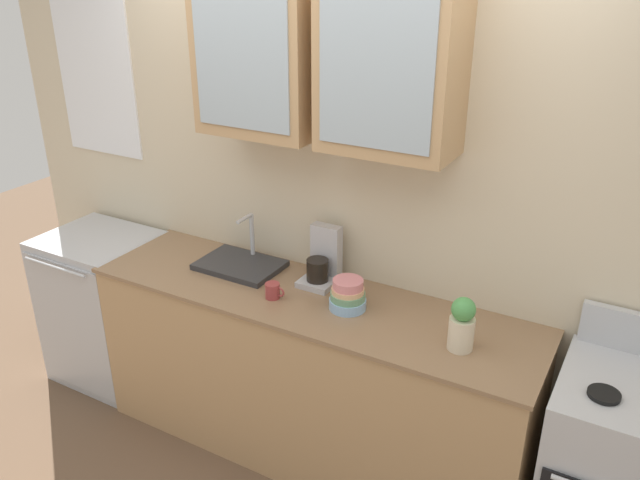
{
  "coord_description": "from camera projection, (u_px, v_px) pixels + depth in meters",
  "views": [
    {
      "loc": [
        1.39,
        -2.33,
        2.46
      ],
      "look_at": [
        0.07,
        0.0,
        1.25
      ],
      "focal_mm": 36.17,
      "sensor_mm": 36.0,
      "label": 1
    }
  ],
  "objects": [
    {
      "name": "vase",
      "position": [
        462.0,
        324.0,
        2.65
      ],
      "size": [
        0.11,
        0.11,
        0.24
      ],
      "color": "beige",
      "rests_on": "counter"
    },
    {
      "name": "coffee_maker",
      "position": [
        322.0,
        262.0,
        3.2
      ],
      "size": [
        0.17,
        0.2,
        0.29
      ],
      "color": "#B7B7BC",
      "rests_on": "counter"
    },
    {
      "name": "cup_near_sink",
      "position": [
        273.0,
        291.0,
        3.08
      ],
      "size": [
        0.1,
        0.07,
        0.08
      ],
      "color": "#993838",
      "rests_on": "counter"
    },
    {
      "name": "ground_plane",
      "position": [
        309.0,
        447.0,
        3.49
      ],
      "size": [
        10.0,
        10.0,
        0.0
      ],
      "primitive_type": "plane",
      "color": "brown"
    },
    {
      "name": "bowl_stack",
      "position": [
        347.0,
        296.0,
        2.97
      ],
      "size": [
        0.17,
        0.17,
        0.15
      ],
      "color": "#8CB7E0",
      "rests_on": "counter"
    },
    {
      "name": "dishwasher",
      "position": [
        106.0,
        307.0,
        3.93
      ],
      "size": [
        0.63,
        0.59,
        0.93
      ],
      "color": "silver",
      "rests_on": "ground_plane"
    },
    {
      "name": "counter",
      "position": [
        308.0,
        376.0,
        3.29
      ],
      "size": [
        2.28,
        0.6,
        0.93
      ],
      "color": "tan",
      "rests_on": "ground_plane"
    },
    {
      "name": "sink_faucet",
      "position": [
        240.0,
        264.0,
        3.38
      ],
      "size": [
        0.43,
        0.3,
        0.27
      ],
      "color": "#2D2D30",
      "rests_on": "counter"
    },
    {
      "name": "back_wall_unit",
      "position": [
        338.0,
        168.0,
        3.12
      ],
      "size": [
        4.28,
        0.41,
        2.73
      ],
      "color": "beige",
      "rests_on": "ground_plane"
    }
  ]
}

